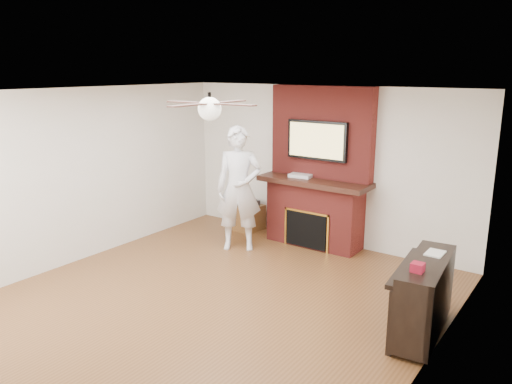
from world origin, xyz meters
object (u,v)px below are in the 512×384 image
Objects in this scene: fireplace at (317,183)px; side_table at (247,216)px; person at (239,189)px; piano at (424,295)px.

side_table is at bearing -177.08° from fireplace.
fireplace is at bearing 10.46° from side_table.
person is at bearing -134.22° from fireplace.
side_table is 0.41× the size of piano.
piano is at bearing -38.89° from fireplace.
piano reaches higher than side_table.
piano is (3.61, -1.79, 0.20)m from side_table.
fireplace is 1.30× the size of person.
fireplace is 4.70× the size of side_table.
person is 3.35m from piano.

